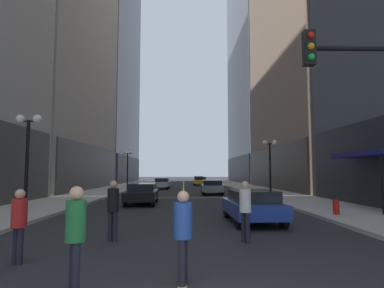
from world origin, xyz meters
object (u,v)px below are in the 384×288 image
Objects in this scene: car_grey at (212,187)px; pedestrian_in_green_parka at (75,230)px; car_blue at (252,205)px; car_silver at (162,183)px; car_green at (199,179)px; pedestrian_in_blue_hoodie at (183,229)px; pedestrian_in_red_jacket at (19,220)px; street_lamp_right_mid at (270,156)px; pedestrian_in_white_shirt at (245,206)px; pedestrian_in_black_coat at (113,205)px; fire_hydrant_right at (336,209)px; street_lamp_left_far at (128,161)px; car_yellow at (200,181)px; street_lamp_left_near at (28,143)px; car_black at (142,193)px.

car_grey is 25.11m from pedestrian_in_green_parka.
car_blue and car_silver have the same top height.
car_blue is 46.09m from car_green.
pedestrian_in_blue_hoodie is at bearing -92.89° from car_green.
pedestrian_in_red_jacket is 19.52m from street_lamp_right_mid.
pedestrian_in_black_coat is at bearing 176.62° from pedestrian_in_white_shirt.
fire_hydrant_right is (5.05, 5.02, -0.65)m from pedestrian_in_white_shirt.
street_lamp_right_mid is at bearing -46.52° from street_lamp_left_far.
pedestrian_in_green_parka is 1.89m from pedestrian_in_blue_hoodie.
car_blue is 5.34× the size of fire_hydrant_right.
car_yellow is (-0.11, 20.65, 0.00)m from car_grey.
street_lamp_left_near is at bearing -97.91° from car_silver.
car_green is 6.01× the size of fire_hydrant_right.
street_lamp_left_far is at bearing 110.87° from car_blue.
car_black is at bearing 124.57° from car_blue.
pedestrian_in_red_jacket is at bearing -97.05° from car_green.
car_blue is at bearing -108.53° from street_lamp_right_mid.
car_silver is at bearing 88.13° from pedestrian_in_red_jacket.
pedestrian_in_green_parka is 32.34m from street_lamp_left_far.
street_lamp_left_near is (-6.41, 7.39, 2.26)m from pedestrian_in_blue_hoodie.
car_silver is 1.07× the size of car_yellow.
pedestrian_in_black_coat is at bearing -89.02° from car_silver.
street_lamp_left_far is at bearing 90.00° from street_lamp_left_near.
pedestrian_in_black_coat is 4.32m from pedestrian_in_green_parka.
pedestrian_in_green_parka is (-4.44, -24.71, 0.35)m from car_grey.
car_silver is (-5.25, 10.25, 0.00)m from car_grey.
street_lamp_right_mid is at bearing 93.06° from fire_hydrant_right.
pedestrian_in_white_shirt is 0.98× the size of pedestrian_in_green_parka.
car_blue is at bearing 41.85° from pedestrian_in_red_jacket.
pedestrian_in_green_parka reaches higher than pedestrian_in_white_shirt.
car_blue is 4.31m from fire_hydrant_right.
pedestrian_in_red_jacket reaches higher than fire_hydrant_right.
street_lamp_right_mid is (4.55, 14.36, 2.21)m from pedestrian_in_white_shirt.
car_blue is at bearing -161.80° from fire_hydrant_right.
street_lamp_left_far is (-9.22, 24.18, 2.54)m from car_blue.
street_lamp_left_far is 5.54× the size of fire_hydrant_right.
pedestrian_in_black_coat is 5.99m from street_lamp_left_near.
pedestrian_in_green_parka is 9.36m from street_lamp_left_near.
car_blue is 37.60m from car_yellow.
fire_hydrant_right is at bearing -69.76° from car_silver.
pedestrian_in_black_coat is at bearing -96.42° from car_yellow.
street_lamp_right_mid is (9.03, -16.52, 2.54)m from car_silver.
car_black is 2.79× the size of pedestrian_in_red_jacket.
car_grey is at bearing 59.46° from car_black.
pedestrian_in_black_coat is 2.89m from pedestrian_in_red_jacket.
car_yellow is 44.95m from pedestrian_in_blue_hoodie.
car_blue is at bearing 34.97° from pedestrian_in_black_coat.
car_yellow is 0.94× the size of street_lamp_left_near.
car_blue is at bearing -78.66° from car_silver.
pedestrian_in_white_shirt is at bearing 62.97° from pedestrian_in_blue_hoodie.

